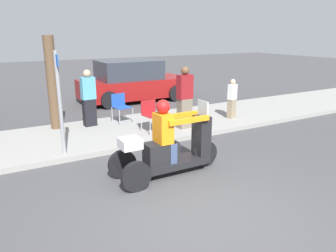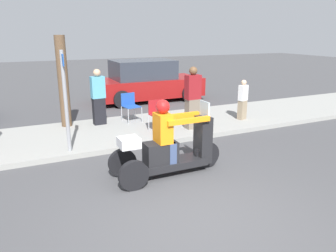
% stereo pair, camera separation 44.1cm
% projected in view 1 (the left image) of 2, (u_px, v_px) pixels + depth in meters
% --- Properties ---
extents(ground_plane, '(60.00, 60.00, 0.00)m').
position_uv_depth(ground_plane, '(206.00, 218.00, 4.88)').
color(ground_plane, '#424244').
extents(sidewalk_strip, '(28.00, 2.80, 0.12)m').
position_uv_depth(sidewalk_strip, '(104.00, 134.00, 8.72)').
color(sidewalk_strip, gray).
rests_on(sidewalk_strip, ground).
extents(motorcycle_trike, '(2.22, 0.74, 1.49)m').
position_uv_depth(motorcycle_trike, '(169.00, 148.00, 6.22)').
color(motorcycle_trike, black).
rests_on(motorcycle_trike, ground).
extents(spectator_far_back, '(0.39, 0.25, 1.57)m').
position_uv_depth(spectator_far_back, '(89.00, 99.00, 9.05)').
color(spectator_far_back, black).
rests_on(spectator_far_back, sidewalk_strip).
extents(spectator_end_of_line, '(0.41, 0.26, 1.68)m').
position_uv_depth(spectator_end_of_line, '(185.00, 99.00, 8.83)').
color(spectator_end_of_line, '#726656').
rests_on(spectator_end_of_line, sidewalk_strip).
extents(spectator_near_curb, '(0.32, 0.25, 1.19)m').
position_uv_depth(spectator_near_curb, '(232.00, 99.00, 9.94)').
color(spectator_near_curb, gray).
rests_on(spectator_near_curb, sidewalk_strip).
extents(folding_chair_curbside, '(0.52, 0.52, 0.82)m').
position_uv_depth(folding_chair_curbside, '(120.00, 105.00, 9.54)').
color(folding_chair_curbside, '#A5A8AD').
rests_on(folding_chair_curbside, sidewalk_strip).
extents(folding_chair_set_back, '(0.50, 0.50, 0.82)m').
position_uv_depth(folding_chair_set_back, '(151.00, 113.00, 8.61)').
color(folding_chair_set_back, '#A5A8AD').
rests_on(folding_chair_set_back, sidewalk_strip).
extents(parked_car_lot_far, '(4.26, 2.07, 1.61)m').
position_uv_depth(parked_car_lot_far, '(133.00, 82.00, 12.98)').
color(parked_car_lot_far, maroon).
rests_on(parked_car_lot_far, ground).
extents(tree_trunk, '(0.28, 0.28, 2.48)m').
position_uv_depth(tree_trunk, '(52.00, 83.00, 8.68)').
color(tree_trunk, brown).
rests_on(tree_trunk, sidewalk_strip).
extents(street_sign, '(0.08, 0.36, 2.20)m').
position_uv_depth(street_sign, '(60.00, 100.00, 6.80)').
color(street_sign, gray).
rests_on(street_sign, sidewalk_strip).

